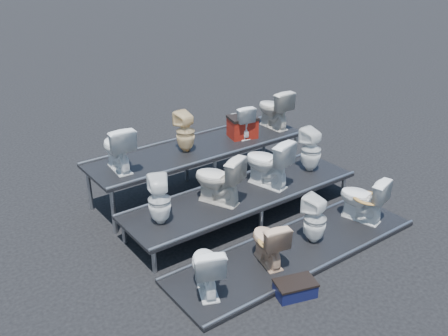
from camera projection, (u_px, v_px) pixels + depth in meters
ground at (243, 217)px, 8.55m from camera, size 80.00×80.00×0.00m
tier_front at (296, 250)px, 7.59m from camera, size 4.20×1.20×0.06m
tier_mid at (243, 205)px, 8.46m from camera, size 4.20×1.20×0.46m
tier_back at (200, 168)px, 9.32m from camera, size 4.20×1.20×0.86m
toilet_0 at (206, 267)px, 6.54m from camera, size 0.67×0.83×0.74m
toilet_1 at (268, 241)px, 7.12m from camera, size 0.55×0.77×0.71m
toilet_2 at (315, 219)px, 7.62m from camera, size 0.41×0.42×0.77m
toilet_3 at (363, 198)px, 8.21m from camera, size 0.63×0.86×0.79m
toilet_4 at (159, 200)px, 7.35m from camera, size 0.45×0.45×0.76m
toilet_5 at (218, 179)px, 7.91m from camera, size 0.75×0.93×0.82m
toilet_6 at (268, 162)px, 8.46m from camera, size 0.67×0.93×0.86m
toilet_7 at (311, 150)px, 9.03m from camera, size 0.37×0.37×0.80m
toilet_8 at (117, 147)px, 8.12m from camera, size 0.50×0.79×0.77m
toilet_9 at (185, 132)px, 8.83m from camera, size 0.35×0.36×0.73m
toilet_10 at (240, 120)px, 9.50m from camera, size 0.44×0.67×0.64m
toilet_11 at (274, 108)px, 9.93m from camera, size 0.45×0.78×0.79m
red_crate at (242, 128)px, 9.54m from camera, size 0.59×0.51×0.36m
step_stool at (295, 289)px, 6.65m from camera, size 0.60×0.46×0.19m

